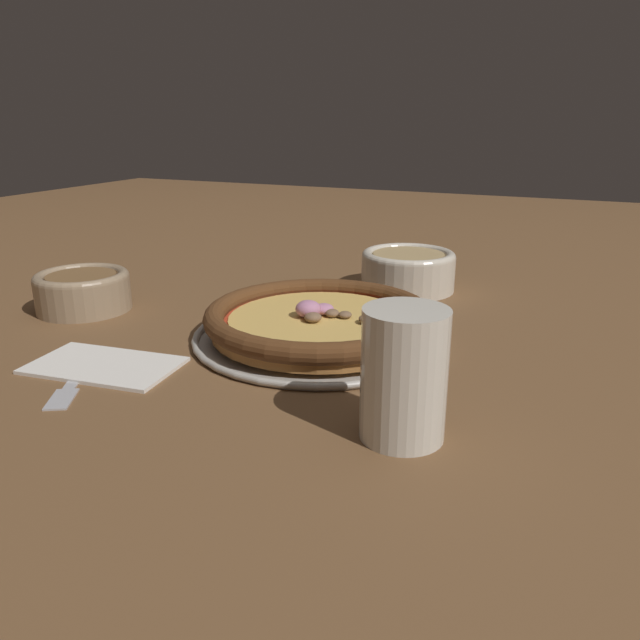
{
  "coord_description": "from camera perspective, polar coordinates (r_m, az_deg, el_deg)",
  "views": [
    {
      "loc": [
        -0.29,
        0.65,
        0.26
      ],
      "look_at": [
        0.0,
        0.0,
        0.02
      ],
      "focal_mm": 35.0,
      "sensor_mm": 36.0,
      "label": 1
    }
  ],
  "objects": [
    {
      "name": "bowl_far",
      "position": [
        0.92,
        -20.87,
        2.65
      ],
      "size": [
        0.13,
        0.13,
        0.05
      ],
      "color": "#9E8466",
      "rests_on": "ground_plane"
    },
    {
      "name": "pizza_tray",
      "position": [
        0.76,
        0.0,
        -1.46
      ],
      "size": [
        0.31,
        0.31,
        0.01
      ],
      "color": "#B7B2A8",
      "rests_on": "ground_plane"
    },
    {
      "name": "drinking_cup",
      "position": [
        0.52,
        7.68,
        -4.98
      ],
      "size": [
        0.07,
        0.07,
        0.11
      ],
      "color": "silver",
      "rests_on": "ground_plane"
    },
    {
      "name": "ground_plane",
      "position": [
        0.76,
        0.0,
        -1.78
      ],
      "size": [
        3.0,
        3.0,
        0.0
      ],
      "primitive_type": "plane",
      "color": "brown"
    },
    {
      "name": "napkin",
      "position": [
        0.71,
        -19.14,
        -3.8
      ],
      "size": [
        0.17,
        0.11,
        0.01
      ],
      "rotation": [
        0.0,
        0.0,
        0.11
      ],
      "color": "white",
      "rests_on": "ground_plane"
    },
    {
      "name": "bowl_near",
      "position": [
        0.97,
        8.05,
        4.68
      ],
      "size": [
        0.14,
        0.14,
        0.06
      ],
      "color": "beige",
      "rests_on": "ground_plane"
    },
    {
      "name": "pizza",
      "position": [
        0.75,
        -0.0,
        0.1
      ],
      "size": [
        0.28,
        0.28,
        0.04
      ],
      "color": "#A86B33",
      "rests_on": "pizza_tray"
    },
    {
      "name": "fork",
      "position": [
        0.69,
        -21.48,
        -4.98
      ],
      "size": [
        0.09,
        0.15,
        0.0
      ],
      "rotation": [
        0.0,
        0.0,
        8.37
      ],
      "color": "#B7B7BC",
      "rests_on": "ground_plane"
    }
  ]
}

